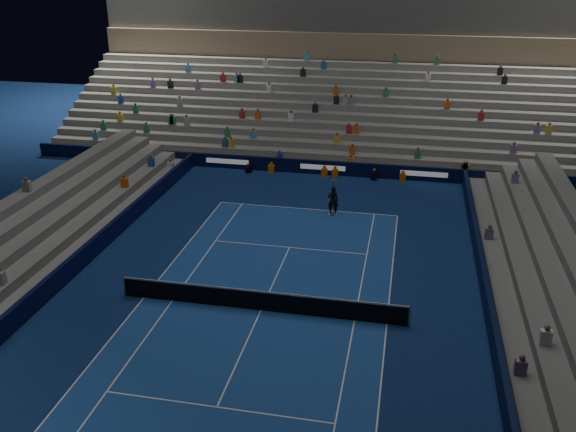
# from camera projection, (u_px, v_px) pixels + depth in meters

# --- Properties ---
(ground) EXTENTS (90.00, 90.00, 0.00)m
(ground) POSITION_uv_depth(u_px,v_px,m) (261.00, 310.00, 27.01)
(ground) COLOR #0D214F
(ground) RESTS_ON ground
(court_surface) EXTENTS (10.97, 23.77, 0.01)m
(court_surface) POSITION_uv_depth(u_px,v_px,m) (261.00, 310.00, 27.00)
(court_surface) COLOR navy
(court_surface) RESTS_ON ground
(sponsor_barrier_far) EXTENTS (44.00, 0.25, 1.00)m
(sponsor_barrier_far) POSITION_uv_depth(u_px,v_px,m) (323.00, 167.00, 43.48)
(sponsor_barrier_far) COLOR black
(sponsor_barrier_far) RESTS_ON ground
(sponsor_barrier_east) EXTENTS (0.25, 37.00, 1.00)m
(sponsor_barrier_east) POSITION_uv_depth(u_px,v_px,m) (492.00, 325.00, 25.04)
(sponsor_barrier_east) COLOR black
(sponsor_barrier_east) RESTS_ON ground
(sponsor_barrier_west) EXTENTS (0.25, 37.00, 1.00)m
(sponsor_barrier_west) POSITION_uv_depth(u_px,v_px,m) (58.00, 279.00, 28.58)
(sponsor_barrier_west) COLOR black
(sponsor_barrier_west) RESTS_ON ground
(grandstand_main) EXTENTS (44.00, 15.20, 11.20)m
(grandstand_main) POSITION_uv_depth(u_px,v_px,m) (340.00, 99.00, 50.82)
(grandstand_main) COLOR slate
(grandstand_main) RESTS_ON ground
(tennis_net) EXTENTS (12.90, 0.10, 1.10)m
(tennis_net) POSITION_uv_depth(u_px,v_px,m) (261.00, 300.00, 26.81)
(tennis_net) COLOR #B2B2B7
(tennis_net) RESTS_ON ground
(tennis_player) EXTENTS (0.72, 0.54, 1.82)m
(tennis_player) POSITION_uv_depth(u_px,v_px,m) (333.00, 201.00, 36.52)
(tennis_player) COLOR black
(tennis_player) RESTS_ON ground
(broadcast_camera) EXTENTS (0.41, 0.85, 0.54)m
(broadcast_camera) POSITION_uv_depth(u_px,v_px,m) (249.00, 169.00, 43.93)
(broadcast_camera) COLOR black
(broadcast_camera) RESTS_ON ground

